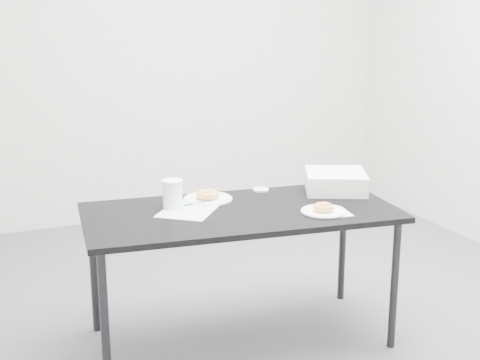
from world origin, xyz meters
name	(u,v)px	position (x,y,z in m)	size (l,w,h in m)	color
floor	(250,318)	(0.00, 0.00, 0.00)	(4.00, 4.00, 0.00)	#515056
wall_back	(145,47)	(0.00, 2.00, 1.35)	(4.00, 0.02, 2.70)	silver
table	(240,220)	(-0.13, -0.18, 0.64)	(1.58, 0.87, 0.69)	black
scorecard	(189,210)	(-0.37, -0.09, 0.69)	(0.24, 0.31, 0.00)	white
logo_patch	(201,203)	(-0.28, -0.01, 0.69)	(0.05, 0.05, 0.00)	green
pen	(197,203)	(-0.30, -0.02, 0.70)	(0.01, 0.01, 0.14)	#0D966C
napkin	(333,213)	(0.26, -0.40, 0.69)	(0.15, 0.15, 0.00)	white
plate_near	(324,211)	(0.22, -0.38, 0.70)	(0.22, 0.22, 0.01)	white
donut_near	(324,207)	(0.22, -0.38, 0.72)	(0.10, 0.10, 0.03)	gold
plate_far	(208,199)	(-0.22, 0.04, 0.69)	(0.25, 0.25, 0.01)	white
donut_far	(208,195)	(-0.22, 0.04, 0.72)	(0.12, 0.12, 0.04)	gold
coffee_cup	(173,194)	(-0.43, -0.03, 0.76)	(0.09, 0.09, 0.14)	white
cup_lid	(261,190)	(0.10, 0.09, 0.70)	(0.08, 0.08, 0.01)	white
bakery_box	(335,181)	(0.47, -0.06, 0.74)	(0.31, 0.31, 0.10)	white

